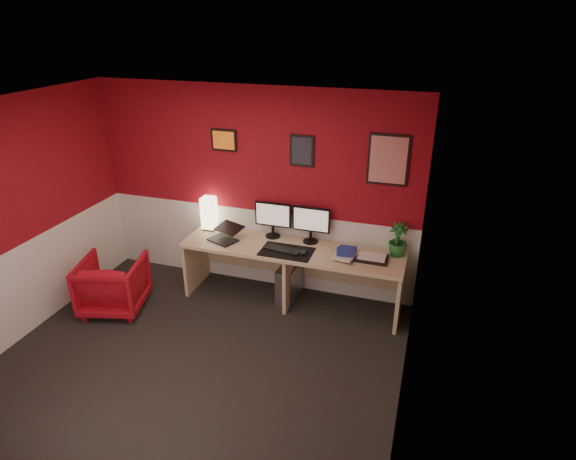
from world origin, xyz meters
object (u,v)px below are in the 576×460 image
object	(u,v)px
laptop	(223,232)
potted_plant	(398,240)
monitor_left	(273,215)
monitor_right	(311,219)
desk	(291,275)
armchair	(113,284)
zen_tray	(372,258)
shoji_lamp	(209,214)
pc_tower	(289,282)

from	to	relation	value
laptop	potted_plant	distance (m)	2.04
monitor_left	monitor_right	distance (m)	0.47
desk	armchair	bearing A→B (deg)	-158.76
monitor_left	zen_tray	size ratio (longest dim) A/B	1.66
shoji_lamp	zen_tray	xyz separation A→B (m)	(2.07, -0.20, -0.18)
monitor_right	shoji_lamp	bearing A→B (deg)	-179.12
desk	monitor_right	distance (m)	0.71
laptop	desk	bearing A→B (deg)	26.12
zen_tray	potted_plant	xyz separation A→B (m)	(0.25, 0.19, 0.18)
shoji_lamp	monitor_right	bearing A→B (deg)	0.88
potted_plant	monitor_right	bearing A→B (deg)	178.21
shoji_lamp	monitor_right	xyz separation A→B (m)	(1.31, 0.02, 0.09)
shoji_lamp	monitor_left	bearing A→B (deg)	1.81
laptop	monitor_right	world-z (taller)	monitor_right
shoji_lamp	zen_tray	world-z (taller)	shoji_lamp
monitor_right	zen_tray	xyz separation A→B (m)	(0.76, -0.22, -0.28)
desk	zen_tray	world-z (taller)	zen_tray
monitor_left	pc_tower	xyz separation A→B (m)	(0.26, -0.16, -0.80)
laptop	pc_tower	size ratio (longest dim) A/B	0.73
zen_tray	desk	bearing A→B (deg)	-179.85
shoji_lamp	armchair	bearing A→B (deg)	-130.12
monitor_right	zen_tray	size ratio (longest dim) A/B	1.66
desk	monitor_right	xyz separation A→B (m)	(0.17, 0.22, 0.66)
monitor_left	potted_plant	distance (m)	1.49
shoji_lamp	armchair	distance (m)	1.40
desk	monitor_left	size ratio (longest dim) A/B	4.48
shoji_lamp	pc_tower	world-z (taller)	shoji_lamp
laptop	monitor_left	world-z (taller)	monitor_left
zen_tray	armchair	bearing A→B (deg)	-165.20
desk	zen_tray	xyz separation A→B (m)	(0.93, 0.00, 0.38)
zen_tray	armchair	world-z (taller)	zen_tray
shoji_lamp	monitor_left	world-z (taller)	monitor_left
shoji_lamp	zen_tray	size ratio (longest dim) A/B	1.14
monitor_left	monitor_right	bearing A→B (deg)	-0.76
desk	laptop	size ratio (longest dim) A/B	7.88
shoji_lamp	potted_plant	bearing A→B (deg)	-0.29
potted_plant	armchair	distance (m)	3.32
laptop	armchair	xyz separation A→B (m)	(-1.11, -0.69, -0.52)
desk	monitor_right	bearing A→B (deg)	53.44
monitor_right	pc_tower	size ratio (longest dim) A/B	1.29
monitor_left	zen_tray	world-z (taller)	monitor_left
potted_plant	pc_tower	distance (m)	1.42
potted_plant	pc_tower	size ratio (longest dim) A/B	0.85
zen_tray	monitor_right	bearing A→B (deg)	163.81
monitor_left	armchair	xyz separation A→B (m)	(-1.64, -0.99, -0.70)
armchair	pc_tower	bearing A→B (deg)	-171.42
laptop	armchair	distance (m)	1.41
laptop	pc_tower	distance (m)	1.01
monitor_right	zen_tray	bearing A→B (deg)	-16.19
laptop	monitor_right	xyz separation A→B (m)	(1.01, 0.29, 0.18)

